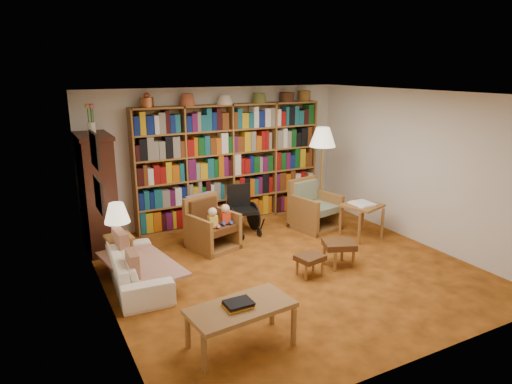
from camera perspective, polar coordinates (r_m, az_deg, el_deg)
floor at (r=6.81m, az=3.73°, el=-9.34°), size 5.00×5.00×0.00m
ceiling at (r=6.20m, az=4.14°, el=12.16°), size 5.00×5.00×0.00m
wall_back at (r=8.57m, az=-4.87°, el=4.58°), size 5.00×0.00×5.00m
wall_front at (r=4.56m, az=20.67°, el=-6.08°), size 5.00×0.00×5.00m
wall_left at (r=5.55m, az=-18.67°, el=-2.13°), size 0.00×5.00×5.00m
wall_right at (r=7.96m, az=19.47°, el=2.93°), size 0.00×5.00×5.00m
bookshelf at (r=8.51m, az=-3.16°, el=3.99°), size 3.60×0.30×2.42m
curio_cabinet at (r=7.57m, az=-19.19°, el=0.04°), size 0.50×0.95×2.40m
framed_pictures at (r=5.75m, az=-19.27°, el=2.28°), size 0.03×0.52×0.97m
sofa at (r=6.41m, az=-14.61°, el=-9.11°), size 1.68×0.75×0.48m
sofa_throw at (r=6.40m, az=-14.20°, el=-8.55°), size 0.99×1.54×0.04m
cushion_left at (r=6.63m, az=-16.54°, el=-6.47°), size 0.16×0.41×0.41m
cushion_right at (r=5.99m, az=-15.17°, el=-8.74°), size 0.12×0.36×0.36m
side_table_lamp at (r=6.91m, az=-16.69°, el=-6.36°), size 0.39×0.39×0.50m
table_lamp at (r=6.76m, az=-17.00°, el=-2.65°), size 0.36×0.36×0.49m
armchair_leather at (r=7.44m, az=-5.68°, el=-4.30°), size 0.86×0.87×0.85m
armchair_sage at (r=8.38m, az=7.05°, el=-2.16°), size 0.86×0.87×0.89m
wheelchair at (r=8.05m, az=-1.77°, el=-2.40°), size 0.49×0.68×0.86m
floor_lamp at (r=8.36m, az=8.31°, el=6.32°), size 0.48×0.48×1.80m
side_table_papers at (r=7.98m, az=13.10°, el=-2.13°), size 0.72×0.72×0.62m
footstool_a at (r=6.47m, az=6.77°, el=-8.33°), size 0.42×0.38×0.31m
footstool_b at (r=6.83m, az=10.35°, el=-6.68°), size 0.55×0.51×0.38m
coffee_table at (r=4.86m, az=-1.91°, el=-14.62°), size 1.15×0.66×0.52m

